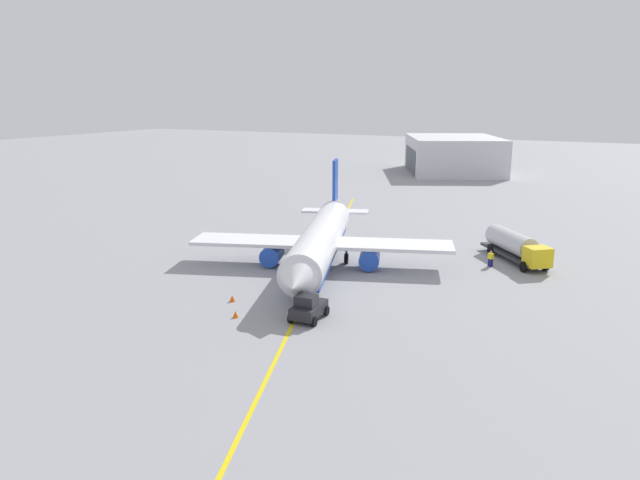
% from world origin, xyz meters
% --- Properties ---
extents(ground_plane, '(400.00, 400.00, 0.00)m').
position_xyz_m(ground_plane, '(0.00, 0.00, 0.00)').
color(ground_plane, '#939399').
extents(airplane, '(32.90, 27.68, 9.88)m').
position_xyz_m(airplane, '(-0.44, -0.15, 2.77)').
color(airplane, white).
rests_on(airplane, ground).
extents(fuel_tanker, '(10.03, 8.78, 3.15)m').
position_xyz_m(fuel_tanker, '(-11.91, 17.90, 1.73)').
color(fuel_tanker, '#2D2D33').
rests_on(fuel_tanker, ground).
extents(pushback_tug, '(3.74, 2.55, 2.20)m').
position_xyz_m(pushback_tug, '(13.76, 5.91, 1.01)').
color(pushback_tug, '#232328').
rests_on(pushback_tug, ground).
extents(refueling_worker, '(0.57, 0.63, 1.71)m').
position_xyz_m(refueling_worker, '(-8.56, 15.96, 0.82)').
color(refueling_worker, navy).
rests_on(refueling_worker, ground).
extents(safety_cone_nose, '(0.52, 0.52, 0.58)m').
position_xyz_m(safety_cone_nose, '(12.96, -2.12, 0.29)').
color(safety_cone_nose, '#F2590F').
rests_on(safety_cone_nose, ground).
extents(safety_cone_wingtip, '(0.50, 0.50, 0.56)m').
position_xyz_m(safety_cone_wingtip, '(16.06, 0.38, 0.28)').
color(safety_cone_wingtip, '#F2590F').
rests_on(safety_cone_wingtip, ground).
extents(distant_hangar, '(32.66, 29.21, 8.28)m').
position_xyz_m(distant_hangar, '(-85.41, -8.27, 4.14)').
color(distant_hangar, silver).
rests_on(distant_hangar, ground).
extents(taxi_line_marking, '(81.61, 28.60, 0.01)m').
position_xyz_m(taxi_line_marking, '(0.00, 0.00, 0.01)').
color(taxi_line_marking, yellow).
rests_on(taxi_line_marking, ground).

